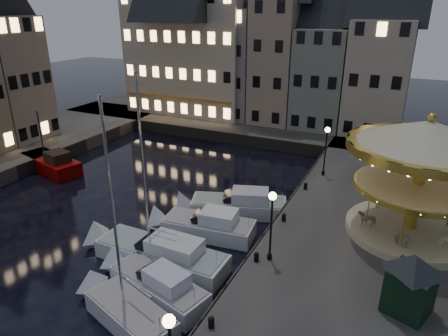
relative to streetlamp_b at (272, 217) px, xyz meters
The scene contains 27 objects.
ground 8.31m from the streetlamp_b, behind, with size 160.00×160.00×0.00m, color black.
quay_east 9.09m from the streetlamp_b, 36.33° to the left, with size 16.00×56.00×1.30m, color #474442.
quay_north 31.17m from the streetlamp_b, 119.38° to the left, with size 44.00×12.00×1.30m, color #474442.
quaywall_e 6.15m from the streetlamp_b, 103.50° to the left, with size 0.15×44.00×1.30m, color #47423A.
quaywall_n 25.03m from the streetlamp_b, 122.15° to the left, with size 48.00×0.15×1.30m, color #47423A.
streetlamp_b is the anchor object (origin of this frame).
streetlamp_c 13.50m from the streetlamp_b, 90.00° to the left, with size 0.44×0.44×4.17m.
bollard_a 6.50m from the streetlamp_b, 95.71° to the right, with size 0.30×0.30×0.57m.
bollard_b 2.54m from the streetlamp_b, 140.19° to the right, with size 0.30×0.30×0.57m.
bollard_c 5.14m from the streetlamp_b, 97.59° to the left, with size 0.30×0.30×0.57m.
bollard_d 10.30m from the streetlamp_b, 93.43° to the left, with size 0.30×0.30×0.57m.
townhouse_na 39.60m from the streetlamp_b, 132.64° to the left, with size 5.50×8.00×12.80m.
townhouse_nb 36.20m from the streetlamp_b, 126.23° to the left, with size 6.16×8.00×13.80m.
townhouse_nc 33.09m from the streetlamp_b, 117.66° to the left, with size 6.82×8.00×14.80m.
townhouse_nd 30.95m from the streetlamp_b, 108.05° to the left, with size 5.50×8.00×15.80m.
townhouse_ne 29.51m from the streetlamp_b, 97.85° to the left, with size 6.16×8.00×12.80m.
townhouse_nf 29.38m from the streetlamp_b, 85.96° to the left, with size 6.82×8.00×13.80m.
townhouse_wc 34.94m from the streetlamp_b, 163.32° to the left, with size 8.80×5.50×14.20m.
hotel_corner 36.38m from the streetlamp_b, 126.17° to the left, with size 17.60×9.00×16.80m.
motorboat_a 8.91m from the streetlamp_b, 130.83° to the right, with size 6.24×3.59×10.31m.
motorboat_b 7.34m from the streetlamp_b, 142.80° to the right, with size 7.05×3.53×2.15m.
motorboat_c 7.65m from the streetlamp_b, 167.59° to the right, with size 9.34×2.52×12.45m.
motorboat_d 7.12m from the streetlamp_b, 155.31° to the left, with size 7.28×3.15×2.15m.
motorboat_e 8.71m from the streetlamp_b, 129.02° to the left, with size 8.06×4.72×2.15m.
red_fishing_boat 25.11m from the streetlamp_b, 164.98° to the left, with size 7.41×4.09×5.81m.
carousel 9.76m from the streetlamp_b, 42.47° to the left, with size 8.84×8.84×7.74m.
ticket_kiosk 7.26m from the streetlamp_b, ahead, with size 2.94×2.94×3.45m.
Camera 1 is at (13.06, -17.18, 14.53)m, focal length 32.00 mm.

